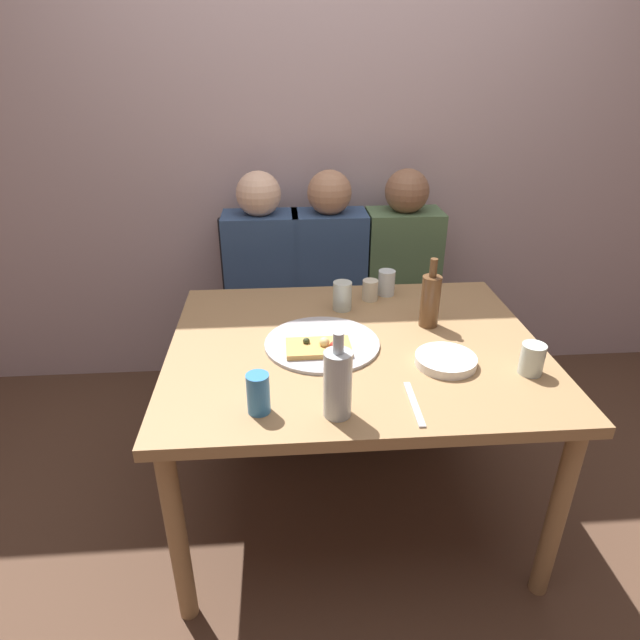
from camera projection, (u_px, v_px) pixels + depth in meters
ground_plane at (350, 498)px, 2.22m from camera, size 8.00×8.00×0.00m
back_wall at (329, 132)px, 2.63m from camera, size 6.00×0.10×2.60m
dining_table at (355, 362)px, 1.92m from camera, size 1.30×1.04×0.73m
pizza_tray at (322, 344)px, 1.88m from camera, size 0.40×0.40×0.01m
pizza_slice_last at (319, 347)px, 1.82m from camera, size 0.22×0.13×0.05m
wine_bottle at (430, 300)px, 1.97m from camera, size 0.07×0.07×0.26m
beer_bottle at (338, 383)px, 1.48m from camera, size 0.08×0.08×0.26m
tumbler_near at (532, 359)px, 1.70m from camera, size 0.08×0.08×0.10m
tumbler_far at (342, 296)px, 2.12m from camera, size 0.07×0.07×0.12m
wine_glass at (370, 290)px, 2.21m from camera, size 0.06×0.06×0.09m
short_glass at (386, 283)px, 2.25m from camera, size 0.07×0.07×0.11m
soda_can at (258, 393)px, 1.51m from camera, size 0.07×0.07×0.12m
plate_stack at (446, 360)px, 1.76m from camera, size 0.20×0.20×0.03m
table_knife at (414, 404)px, 1.56m from camera, size 0.02×0.22×0.01m
chair_left at (264, 297)px, 2.79m from camera, size 0.44×0.44×0.90m
chair_middle at (328, 295)px, 2.81m from camera, size 0.44×0.44×0.90m
chair_right at (397, 293)px, 2.83m from camera, size 0.44×0.44×0.90m
guest_in_sweater at (262, 286)px, 2.59m from camera, size 0.36×0.56×1.17m
guest_in_beanie at (330, 284)px, 2.62m from camera, size 0.36×0.56×1.17m
guest_by_wall at (405, 281)px, 2.64m from camera, size 0.36×0.56×1.17m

